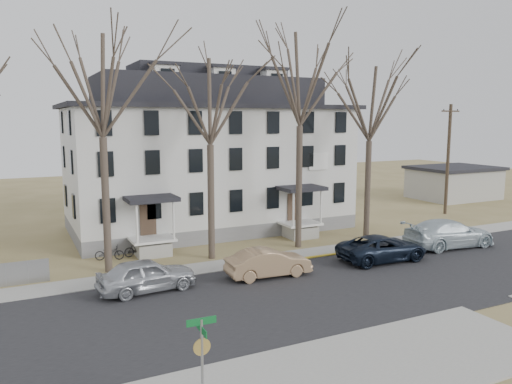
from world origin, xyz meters
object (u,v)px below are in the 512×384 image
bicycle_right (137,249)px  tree_mid_left (210,95)px  car_tan (268,263)px  car_white (449,234)px  boarding_house (209,157)px  tree_mid_right (370,98)px  street_sign (202,354)px  utility_pole_far (448,158)px  car_silver (147,276)px  bicycle_left (109,253)px  tree_center (300,72)px  tree_far_left (100,78)px  car_navy (382,249)px

bicycle_right → tree_mid_left: bearing=-122.8°
car_tan → car_white: (13.31, 0.31, 0.15)m
boarding_house → tree_mid_right: (8.50, -8.15, 4.22)m
car_white → street_sign: 23.33m
tree_mid_left → utility_pole_far: (23.50, 4.20, -4.70)m
utility_pole_far → bicycle_right: bearing=-175.9°
car_silver → bicycle_left: size_ratio=2.81×
tree_center → tree_mid_right: tree_center is taller
tree_mid_right → boarding_house: bearing=136.2°
tree_far_left → street_sign: bearing=-90.2°
tree_mid_right → street_sign: (-17.56, -15.02, -7.69)m
boarding_house → street_sign: 25.12m
tree_mid_left → car_white: tree_mid_left is taller
street_sign → car_tan: bearing=56.3°
car_tan → bicycle_left: car_tan is taller
tree_far_left → car_navy: tree_far_left is taller
street_sign → bicycle_left: bearing=90.4°
car_navy → bicycle_right: (-12.66, 7.22, -0.28)m
bicycle_left → utility_pole_far: bearing=-68.9°
boarding_house → utility_pole_far: boarding_house is taller
boarding_house → tree_mid_right: size_ratio=1.63×
car_silver → car_navy: (13.64, -0.84, -0.05)m
car_tan → tree_center: bearing=-41.5°
car_tan → car_white: bearing=-85.5°
bicycle_left → bicycle_right: size_ratio=1.07×
tree_center → car_silver: bearing=-159.3°
boarding_house → tree_center: size_ratio=1.41×
utility_pole_far → bicycle_left: utility_pole_far is taller
tree_mid_right → car_tan: (-10.14, -4.69, -8.86)m
bicycle_right → tree_far_left: bearing=134.5°
tree_center → car_white: 14.09m
car_silver → bicycle_right: car_silver is taller
tree_center → utility_pole_far: size_ratio=1.55×
boarding_house → street_sign: (-9.06, -23.18, -3.46)m
car_white → street_sign: size_ratio=2.09×
car_navy → tree_far_left: bearing=74.0°
utility_pole_far → car_tan: (-22.14, -8.89, -4.16)m
tree_mid_left → tree_center: (6.00, 0.00, 1.48)m
boarding_house → bicycle_left: size_ratio=12.48×
bicycle_right → tree_center: bearing=-105.8°
tree_mid_right → car_white: tree_mid_right is taller
tree_far_left → bicycle_right: (2.06, 2.25, -9.88)m
tree_mid_right → car_white: 10.26m
tree_mid_left → street_sign: 17.93m
boarding_house → car_navy: 15.05m
utility_pole_far → bicycle_left: bearing=-175.9°
car_white → utility_pole_far: bearing=-41.2°
tree_far_left → tree_mid_left: size_ratio=1.08×
boarding_house → car_navy: (5.72, -13.12, -4.63)m
tree_far_left → tree_mid_left: bearing=0.0°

